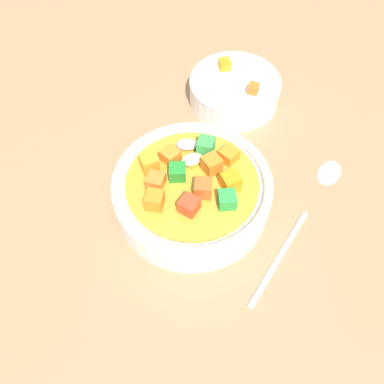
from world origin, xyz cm
name	(u,v)px	position (x,y,z in cm)	size (l,w,h in cm)	color
ground_plane	(192,208)	(0.00, 0.00, -1.00)	(140.00, 140.00, 2.00)	#9E754F
soup_bowl_main	(192,190)	(-0.02, 0.02, 2.47)	(16.99, 16.99, 5.99)	white
spoon	(312,202)	(8.22, 10.53, 0.34)	(8.45, 20.88, 0.72)	silver
side_bowl_small	(234,89)	(-9.65, 14.57, 1.95)	(11.87, 11.87, 4.41)	white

